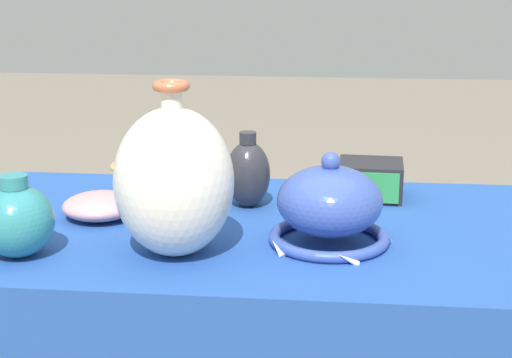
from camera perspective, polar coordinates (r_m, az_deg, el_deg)
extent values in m
cylinder|color=brown|center=(2.15, -15.21, -9.54)|extent=(0.04, 0.04, 0.67)
cylinder|color=brown|center=(2.05, 16.03, -10.88)|extent=(0.04, 0.04, 0.67)
cube|color=brown|center=(1.62, -1.07, -4.03)|extent=(1.22, 0.69, 0.03)
cube|color=#234C9E|center=(1.61, -1.08, -3.42)|extent=(1.24, 0.71, 0.01)
ellipsoid|color=white|center=(1.42, -5.98, -0.23)|extent=(0.22, 0.22, 0.27)
cylinder|color=white|center=(1.38, -6.16, 5.87)|extent=(0.04, 0.04, 0.04)
torus|color=#BC6642|center=(1.38, -6.19, 6.75)|extent=(0.07, 0.07, 0.02)
torus|color=#3851A8|center=(1.51, 5.31, -4.27)|extent=(0.23, 0.23, 0.02)
ellipsoid|color=#3851A8|center=(1.49, 5.38, -1.61)|extent=(0.20, 0.20, 0.13)
sphere|color=#3851A8|center=(1.46, 5.46, 1.27)|extent=(0.04, 0.04, 0.04)
cone|color=white|center=(1.51, 9.70, -4.38)|extent=(0.01, 0.04, 0.03)
cone|color=white|center=(1.61, 6.63, -2.98)|extent=(0.04, 0.02, 0.03)
cone|color=white|center=(1.58, 1.94, -3.33)|extent=(0.03, 0.04, 0.03)
cone|color=white|center=(1.45, 1.56, -5.07)|extent=(0.03, 0.04, 0.03)
cone|color=white|center=(1.41, 6.71, -5.83)|extent=(0.04, 0.02, 0.03)
cube|color=#232328|center=(1.80, 8.31, -0.03)|extent=(0.15, 0.14, 0.08)
cube|color=green|center=(1.74, 8.28, -0.62)|extent=(0.13, 0.01, 0.07)
ellipsoid|color=#D19399|center=(1.68, -11.24, -1.91)|extent=(0.16, 0.16, 0.05)
cylinder|color=gold|center=(1.81, -8.65, -0.17)|extent=(0.11, 0.11, 0.07)
torus|color=gold|center=(1.80, -8.69, 0.94)|extent=(0.12, 0.12, 0.01)
ellipsoid|color=teal|center=(1.49, -17.00, -2.95)|extent=(0.13, 0.13, 0.13)
cylinder|color=teal|center=(1.46, -17.23, -0.18)|extent=(0.05, 0.05, 0.02)
ellipsoid|color=#2D2D33|center=(1.71, -0.62, 0.34)|extent=(0.10, 0.10, 0.15)
cylinder|color=#2D2D33|center=(1.69, -0.63, 3.01)|extent=(0.04, 0.04, 0.03)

